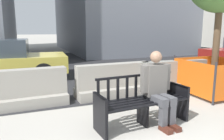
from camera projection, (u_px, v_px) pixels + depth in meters
street_asphalt at (64, 65)px, 10.59m from camera, size 120.00×12.00×0.01m
street_bench at (142, 103)px, 3.87m from camera, size 1.73×0.66×0.88m
seated_person at (158, 86)px, 3.89m from camera, size 0.59×0.75×1.31m
jersey_barrier_centre at (114, 83)px, 5.65m from camera, size 2.03×0.77×0.84m
jersey_barrier_left at (21, 92)px, 4.80m from camera, size 2.03×0.77×0.84m
jersey_barrier_right at (174, 78)px, 6.20m from camera, size 2.01×0.72×0.84m
construction_fence at (214, 75)px, 5.80m from camera, size 1.52×1.52×0.99m
car_taxi_near at (2, 60)px, 7.44m from camera, size 4.25×2.20×1.38m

